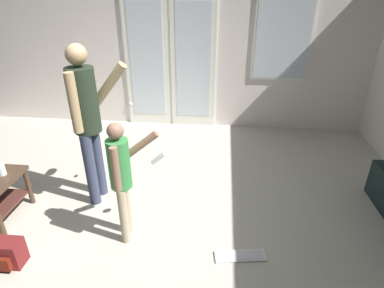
# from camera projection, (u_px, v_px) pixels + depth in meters

# --- Properties ---
(ground_plane) EXTENTS (6.32, 5.15, 0.02)m
(ground_plane) POSITION_uv_depth(u_px,v_px,m) (125.00, 224.00, 3.11)
(ground_plane) COLOR #BCB7A5
(wall_back_with_doors) EXTENTS (6.32, 0.09, 2.56)m
(wall_back_with_doors) POSITION_uv_depth(u_px,v_px,m) (169.00, 47.00, 4.78)
(wall_back_with_doors) COLOR white
(wall_back_with_doors) RESTS_ON ground_plane
(person_adult) EXTENTS (0.56, 0.45, 1.65)m
(person_adult) POSITION_uv_depth(u_px,v_px,m) (87.00, 114.00, 3.04)
(person_adult) COLOR #353D54
(person_adult) RESTS_ON ground_plane
(person_child) EXTENTS (0.45, 0.34, 1.15)m
(person_child) POSITION_uv_depth(u_px,v_px,m) (122.00, 173.00, 2.64)
(person_child) COLOR tan
(person_child) RESTS_ON ground_plane
(backpack) EXTENTS (0.32, 0.20, 0.24)m
(backpack) POSITION_uv_depth(u_px,v_px,m) (3.00, 253.00, 2.61)
(backpack) COLOR maroon
(backpack) RESTS_ON ground_plane
(loose_keyboard) EXTENTS (0.45, 0.20, 0.02)m
(loose_keyboard) POSITION_uv_depth(u_px,v_px,m) (240.00, 256.00, 2.72)
(loose_keyboard) COLOR white
(loose_keyboard) RESTS_ON ground_plane
(cup_near_edge) EXTENTS (0.08, 0.08, 0.11)m
(cup_near_edge) POSITION_uv_depth(u_px,v_px,m) (1.00, 170.00, 3.04)
(cup_near_edge) COLOR white
(cup_near_edge) RESTS_ON coffee_table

